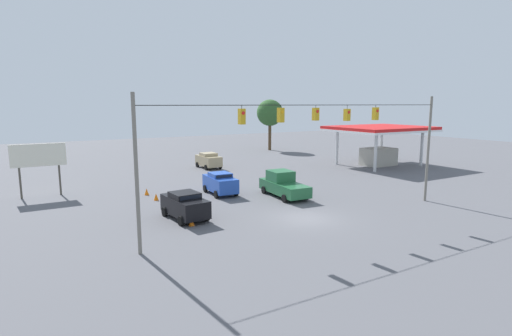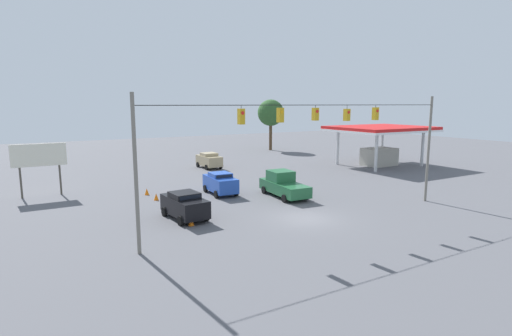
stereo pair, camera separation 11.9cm
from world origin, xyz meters
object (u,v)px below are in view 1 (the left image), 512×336
Objects in this scene: sedan_black_parked_shoulder at (185,205)px; traffic_cone_second at (178,212)px; pickup_truck_green_crossing_near at (283,185)px; tree_horizon_left at (270,113)px; traffic_cone_fifth at (147,192)px; sedan_tan_oncoming_deep at (209,160)px; traffic_cone_fourth at (156,197)px; overhead_signal_span at (315,140)px; traffic_cone_third at (167,204)px; gas_station at (379,137)px; traffic_cone_nearest at (191,221)px; sedan_blue_withflow_mid at (220,183)px; roadside_billboard at (39,158)px.

sedan_black_parked_shoulder is 1.15m from traffic_cone_second.
tree_horizon_left reaches higher than pickup_truck_green_crossing_near.
traffic_cone_fifth is at bearing 40.46° from tree_horizon_left.
sedan_tan_oncoming_deep is 16.59m from traffic_cone_fourth.
overhead_signal_span is 40.32× the size of traffic_cone_fourth.
gas_station reaches higher than traffic_cone_third.
traffic_cone_second is 1.00× the size of traffic_cone_fifth.
tree_horizon_left reaches higher than traffic_cone_fifth.
traffic_cone_second is 41.26m from tree_horizon_left.
tree_horizon_left reaches higher than gas_station.
sedan_tan_oncoming_deep reaches higher than traffic_cone_nearest.
traffic_cone_third is at bearing -86.80° from sedan_black_parked_shoulder.
traffic_cone_fifth is at bearing -32.66° from pickup_truck_green_crossing_near.
sedan_black_parked_shoulder is at bearing 19.19° from gas_station.
pickup_truck_green_crossing_near is at bearing 173.13° from traffic_cone_third.
sedan_tan_oncoming_deep is 0.34× the size of gas_station.
traffic_cone_fourth is (-0.01, -2.85, 0.00)m from traffic_cone_third.
sedan_black_parked_shoulder is 1.04× the size of sedan_blue_withflow_mid.
traffic_cone_nearest is 7.87m from traffic_cone_fourth.
gas_station reaches higher than pickup_truck_green_crossing_near.
pickup_truck_green_crossing_near is 9.79× the size of traffic_cone_fourth.
gas_station is at bearing -176.46° from traffic_cone_fifth.
sedan_tan_oncoming_deep is 14.98m from traffic_cone_fifth.
sedan_tan_oncoming_deep reaches higher than traffic_cone_fifth.
traffic_cone_fourth is (10.31, 12.97, -0.69)m from sedan_tan_oncoming_deep.
sedan_blue_withflow_mid is at bearing -80.49° from overhead_signal_span.
sedan_tan_oncoming_deep reaches higher than sedan_black_parked_shoulder.
sedan_blue_withflow_mid is 0.35× the size of gas_station.
traffic_cone_fifth is (0.16, -7.55, 0.00)m from traffic_cone_second.
roadside_billboard is at bearing 28.90° from tree_horizon_left.
traffic_cone_third is at bearing 91.48° from traffic_cone_fifth.
sedan_tan_oncoming_deep is at bearing -123.12° from traffic_cone_third.
sedan_blue_withflow_mid is (4.23, -3.44, -0.00)m from pickup_truck_green_crossing_near.
sedan_blue_withflow_mid is (-5.29, -5.60, 0.02)m from sedan_black_parked_shoulder.
traffic_cone_nearest and traffic_cone_fifth have the same top height.
traffic_cone_second is 14.21m from roadside_billboard.
overhead_signal_span is 27.30m from gas_station.
overhead_signal_span is 2.72× the size of tree_horizon_left.
tree_horizon_left is at bearing -129.06° from traffic_cone_nearest.
traffic_cone_fourth is at bearing -6.05° from sedan_blue_withflow_mid.
traffic_cone_third is 30.80m from gas_station.
traffic_cone_fourth is 2.28m from traffic_cone_fifth.
traffic_cone_fifth is (0.32, -8.46, -0.67)m from sedan_black_parked_shoulder.
roadside_billboard is (15.16, -17.26, -2.20)m from overhead_signal_span.
sedan_blue_withflow_mid is at bearing -126.99° from traffic_cone_nearest.
sedan_blue_withflow_mid is 7.14× the size of traffic_cone_third.
overhead_signal_span is 40.32× the size of traffic_cone_second.
traffic_cone_third is 0.07× the size of tree_horizon_left.
sedan_tan_oncoming_deep is at bearing -116.40° from traffic_cone_nearest.
roadside_billboard is at bearing -26.35° from traffic_cone_fifth.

